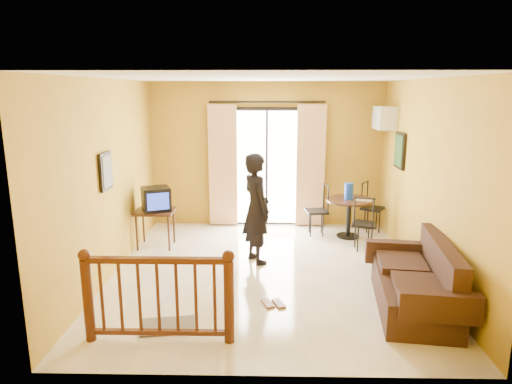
{
  "coord_description": "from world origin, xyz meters",
  "views": [
    {
      "loc": [
        -0.02,
        -6.32,
        2.65
      ],
      "look_at": [
        -0.16,
        0.2,
        1.18
      ],
      "focal_mm": 32.0,
      "sensor_mm": 36.0,
      "label": 1
    }
  ],
  "objects_px": {
    "coffee_table": "(391,255)",
    "standing_person": "(256,208)",
    "television": "(156,199)",
    "sofa": "(419,284)",
    "dining_table": "(349,207)"
  },
  "relations": [
    {
      "from": "coffee_table",
      "to": "standing_person",
      "type": "relative_size",
      "value": 0.47
    },
    {
      "from": "television",
      "to": "coffee_table",
      "type": "relative_size",
      "value": 0.7
    },
    {
      "from": "coffee_table",
      "to": "sofa",
      "type": "relative_size",
      "value": 0.43
    },
    {
      "from": "television",
      "to": "dining_table",
      "type": "height_order",
      "value": "television"
    },
    {
      "from": "dining_table",
      "to": "standing_person",
      "type": "height_order",
      "value": "standing_person"
    },
    {
      "from": "television",
      "to": "coffee_table",
      "type": "distance_m",
      "value": 3.9
    },
    {
      "from": "dining_table",
      "to": "coffee_table",
      "type": "xyz_separation_m",
      "value": [
        0.35,
        -1.6,
        -0.32
      ]
    },
    {
      "from": "sofa",
      "to": "standing_person",
      "type": "height_order",
      "value": "standing_person"
    },
    {
      "from": "sofa",
      "to": "standing_person",
      "type": "relative_size",
      "value": 1.11
    },
    {
      "from": "television",
      "to": "coffee_table",
      "type": "height_order",
      "value": "television"
    },
    {
      "from": "dining_table",
      "to": "coffee_table",
      "type": "distance_m",
      "value": 1.67
    },
    {
      "from": "coffee_table",
      "to": "sofa",
      "type": "height_order",
      "value": "sofa"
    },
    {
      "from": "television",
      "to": "sofa",
      "type": "xyz_separation_m",
      "value": [
        3.72,
        -2.21,
        -0.52
      ]
    },
    {
      "from": "television",
      "to": "sofa",
      "type": "height_order",
      "value": "television"
    },
    {
      "from": "coffee_table",
      "to": "sofa",
      "type": "distance_m",
      "value": 1.22
    }
  ]
}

